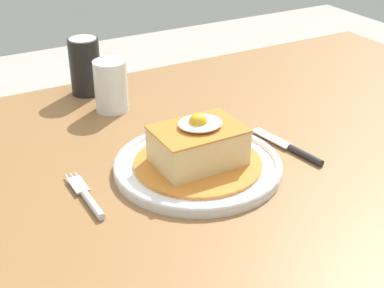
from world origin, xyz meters
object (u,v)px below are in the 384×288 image
at_px(fork, 88,198).
at_px(soda_can, 85,66).
at_px(knife, 295,150).
at_px(drinking_glass, 111,89).
at_px(main_plate, 198,165).

distance_m(fork, soda_can, 0.44).
bearing_deg(soda_can, fork, -109.75).
xyz_separation_m(knife, soda_can, (-0.23, 0.44, 0.06)).
height_order(knife, drinking_glass, drinking_glass).
xyz_separation_m(fork, knife, (0.37, -0.03, 0.00)).
distance_m(main_plate, soda_can, 0.41).
bearing_deg(drinking_glass, soda_can, 97.72).
height_order(knife, soda_can, soda_can).
relative_size(fork, knife, 0.85).
bearing_deg(knife, soda_can, 117.26).
relative_size(soda_can, drinking_glass, 1.18).
bearing_deg(main_plate, soda_can, 96.65).
xyz_separation_m(soda_can, drinking_glass, (0.01, -0.11, -0.02)).
bearing_deg(fork, knife, -5.16).
bearing_deg(soda_can, main_plate, -83.35).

